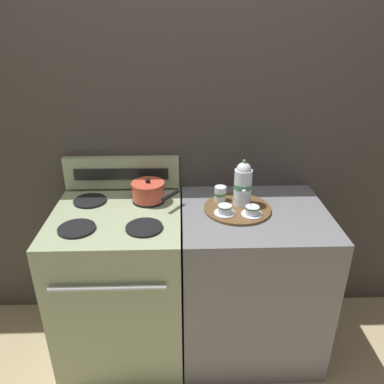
# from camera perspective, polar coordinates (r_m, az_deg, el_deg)

# --- Properties ---
(ground_plane) EXTENTS (6.00, 6.00, 0.00)m
(ground_plane) POSITION_cam_1_polar(r_m,az_deg,el_deg) (2.53, -0.20, -21.36)
(ground_plane) COLOR tan
(wall_back) EXTENTS (6.00, 0.05, 2.20)m
(wall_back) POSITION_cam_1_polar(r_m,az_deg,el_deg) (2.22, -0.51, 5.89)
(wall_back) COLOR #423D38
(wall_back) RESTS_ON ground
(stove) EXTENTS (0.68, 0.70, 0.91)m
(stove) POSITION_cam_1_polar(r_m,az_deg,el_deg) (2.25, -10.59, -13.36)
(stove) COLOR #9EAD84
(stove) RESTS_ON ground
(control_panel) EXTENTS (0.67, 0.05, 0.19)m
(control_panel) POSITION_cam_1_polar(r_m,az_deg,el_deg) (2.23, -10.63, 2.93)
(control_panel) COLOR #9EAD84
(control_panel) RESTS_ON stove
(side_counter) EXTENTS (0.78, 0.67, 0.90)m
(side_counter) POSITION_cam_1_polar(r_m,az_deg,el_deg) (2.25, 8.83, -13.10)
(side_counter) COLOR slate
(side_counter) RESTS_ON ground
(saucepan) EXTENTS (0.27, 0.24, 0.13)m
(saucepan) POSITION_cam_1_polar(r_m,az_deg,el_deg) (2.08, -6.62, 0.18)
(saucepan) COLOR #D14C38
(saucepan) RESTS_ON stove
(serving_tray) EXTENTS (0.36, 0.36, 0.01)m
(serving_tray) POSITION_cam_1_polar(r_m,az_deg,el_deg) (2.02, 6.92, -2.51)
(serving_tray) COLOR brown
(serving_tray) RESTS_ON side_counter
(teapot) EXTENTS (0.10, 0.16, 0.26)m
(teapot) POSITION_cam_1_polar(r_m,az_deg,el_deg) (2.00, 7.78, 1.25)
(teapot) COLOR silver
(teapot) RESTS_ON serving_tray
(teacup_left) EXTENTS (0.11, 0.11, 0.05)m
(teacup_left) POSITION_cam_1_polar(r_m,az_deg,el_deg) (1.94, 9.16, -2.83)
(teacup_left) COLOR silver
(teacup_left) RESTS_ON serving_tray
(teacup_right) EXTENTS (0.11, 0.11, 0.05)m
(teacup_right) POSITION_cam_1_polar(r_m,az_deg,el_deg) (1.93, 5.03, -2.69)
(teacup_right) COLOR silver
(teacup_right) RESTS_ON serving_tray
(creamer_jug) EXTENTS (0.07, 0.07, 0.08)m
(creamer_jug) POSITION_cam_1_polar(r_m,az_deg,el_deg) (2.06, 4.33, -0.24)
(creamer_jug) COLOR silver
(creamer_jug) RESTS_ON serving_tray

